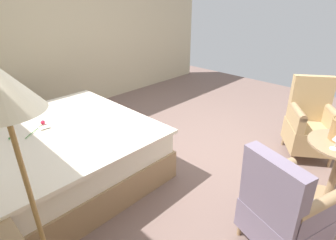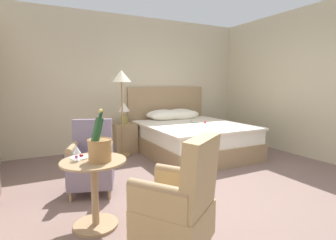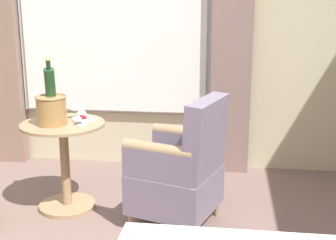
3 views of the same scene
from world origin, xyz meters
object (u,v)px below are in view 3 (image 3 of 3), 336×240
object	(u,v)px
side_table_round	(65,161)
armchair_by_window	(181,171)
wine_glass_near_edge	(75,105)
snack_plate	(84,119)
champagne_bucket	(51,106)
wine_glass_near_bucket	(81,110)

from	to	relation	value
side_table_round	armchair_by_window	distance (m)	0.92
side_table_round	wine_glass_near_edge	world-z (taller)	wine_glass_near_edge
wine_glass_near_edge	snack_plate	distance (m)	0.13
wine_glass_near_edge	champagne_bucket	bearing A→B (deg)	-30.11
side_table_round	champagne_bucket	world-z (taller)	champagne_bucket
wine_glass_near_bucket	snack_plate	bearing A→B (deg)	-168.87
side_table_round	armchair_by_window	world-z (taller)	armchair_by_window
champagne_bucket	armchair_by_window	size ratio (longest dim) A/B	0.53
snack_plate	armchair_by_window	bearing A→B (deg)	71.24
wine_glass_near_edge	armchair_by_window	size ratio (longest dim) A/B	0.16
champagne_bucket	snack_plate	size ratio (longest dim) A/B	2.73
side_table_round	champagne_bucket	xyz separation A→B (m)	(0.05, -0.06, 0.44)
side_table_round	wine_glass_near_bucket	bearing A→B (deg)	73.13
side_table_round	wine_glass_near_bucket	xyz separation A→B (m)	(0.05, 0.17, 0.41)
wine_glass_near_bucket	armchair_by_window	xyz separation A→B (m)	(0.10, 0.74, -0.39)
side_table_round	wine_glass_near_edge	size ratio (longest dim) A/B	4.66
champagne_bucket	wine_glass_near_edge	xyz separation A→B (m)	(-0.19, 0.11, -0.04)
wine_glass_near_bucket	armchair_by_window	world-z (taller)	armchair_by_window
wine_glass_near_edge	wine_glass_near_bucket	bearing A→B (deg)	30.87
wine_glass_near_edge	armchair_by_window	xyz separation A→B (m)	(0.30, 0.86, -0.38)
champagne_bucket	wine_glass_near_bucket	bearing A→B (deg)	89.34
wine_glass_near_bucket	champagne_bucket	bearing A→B (deg)	-90.66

